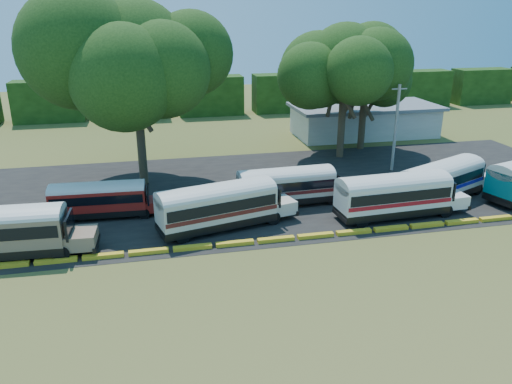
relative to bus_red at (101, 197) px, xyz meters
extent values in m
plane|color=#3F501A|center=(13.98, -8.34, -1.69)|extent=(160.00, 160.00, 0.00)
cube|color=black|center=(14.98, 3.66, -1.68)|extent=(64.00, 24.00, 0.02)
cube|color=yellow|center=(-5.52, -7.34, -1.54)|extent=(2.70, 0.45, 0.30)
cube|color=yellow|center=(-2.52, -7.34, -1.54)|extent=(2.70, 0.45, 0.30)
cube|color=yellow|center=(0.48, -7.34, -1.54)|extent=(2.70, 0.45, 0.30)
cube|color=yellow|center=(3.48, -7.34, -1.54)|extent=(2.70, 0.45, 0.30)
cube|color=yellow|center=(6.48, -7.34, -1.54)|extent=(2.70, 0.45, 0.30)
cube|color=yellow|center=(9.48, -7.34, -1.54)|extent=(2.70, 0.45, 0.30)
cube|color=yellow|center=(12.48, -7.34, -1.54)|extent=(2.70, 0.45, 0.30)
cube|color=yellow|center=(15.48, -7.34, -1.54)|extent=(2.70, 0.45, 0.30)
cube|color=yellow|center=(18.48, -7.34, -1.54)|extent=(2.70, 0.45, 0.30)
cube|color=yellow|center=(21.48, -7.34, -1.54)|extent=(2.70, 0.45, 0.30)
cube|color=yellow|center=(24.48, -7.34, -1.54)|extent=(2.70, 0.45, 0.30)
cube|color=yellow|center=(27.48, -7.34, -1.54)|extent=(2.70, 0.45, 0.30)
cube|color=yellow|center=(30.48, -7.34, -1.54)|extent=(2.70, 0.45, 0.30)
cube|color=beige|center=(31.98, 21.66, 0.11)|extent=(18.00, 8.00, 3.60)
cube|color=#54565B|center=(31.98, 21.66, 2.11)|extent=(19.00, 9.00, 0.40)
cube|color=black|center=(-10.02, 39.66, 1.31)|extent=(10.00, 4.00, 6.00)
cube|color=black|center=(1.98, 39.66, 1.31)|extent=(10.00, 4.00, 6.00)
cube|color=black|center=(13.98, 39.66, 1.31)|extent=(10.00, 4.00, 6.00)
cube|color=black|center=(25.98, 39.66, 1.31)|extent=(10.00, 4.00, 6.00)
cube|color=black|center=(37.98, 39.66, 1.31)|extent=(10.00, 4.00, 6.00)
cube|color=black|center=(49.98, 39.66, 1.31)|extent=(10.00, 4.00, 6.00)
cube|color=black|center=(61.98, 39.66, 1.31)|extent=(10.00, 4.00, 6.00)
cylinder|color=black|center=(-2.17, -7.18, -1.15)|extent=(1.10, 0.36, 1.09)
cylinder|color=black|center=(-2.06, -4.85, -1.15)|extent=(1.10, 0.36, 1.09)
cube|color=#876C55|center=(-0.92, -6.07, -0.66)|extent=(2.07, 2.49, 1.04)
cube|color=black|center=(-1.60, -6.04, 0.41)|extent=(0.28, 2.51, 1.50)
cube|color=black|center=(0.01, -6.12, -1.09)|extent=(0.32, 2.68, 0.33)
cylinder|color=black|center=(3.22, -1.09, -1.25)|extent=(0.90, 0.29, 0.89)
cylinder|color=black|center=(3.30, 0.82, -1.25)|extent=(0.90, 0.29, 0.89)
cylinder|color=black|center=(-2.83, -0.84, -1.25)|extent=(0.90, 0.29, 0.89)
cylinder|color=black|center=(-2.75, 1.07, -1.25)|extent=(0.90, 0.29, 0.89)
cube|color=black|center=(-0.21, 0.01, -1.11)|extent=(7.39, 2.53, 0.49)
cube|color=maroon|center=(-0.21, 0.01, -0.06)|extent=(7.39, 2.53, 1.63)
cube|color=black|center=(-0.21, 0.01, 0.14)|extent=(7.10, 2.57, 0.68)
ellipsoid|color=beige|center=(-0.21, 0.01, 0.76)|extent=(7.39, 2.53, 1.00)
cube|color=maroon|center=(4.24, -0.18, -0.85)|extent=(1.68, 2.03, 0.85)
cube|color=black|center=(3.68, -0.15, 0.02)|extent=(0.22, 2.05, 1.22)
cube|color=black|center=(5.00, -0.21, -1.20)|extent=(0.25, 2.19, 0.27)
cube|color=black|center=(-3.81, 0.16, -1.20)|extent=(0.25, 2.19, 0.27)
cylinder|color=black|center=(13.05, -4.40, -1.15)|extent=(1.12, 0.56, 1.08)
cylinder|color=black|center=(12.48, -2.15, -1.15)|extent=(1.12, 0.56, 1.08)
cylinder|color=black|center=(5.91, -6.20, -1.15)|extent=(1.12, 0.56, 1.08)
cylinder|color=black|center=(5.35, -3.95, -1.15)|extent=(1.12, 0.56, 1.08)
cube|color=black|center=(8.67, -4.31, -0.99)|extent=(9.27, 4.79, 0.60)
cube|color=beige|center=(8.67, -4.31, 0.29)|extent=(9.27, 4.79, 1.98)
cube|color=black|center=(8.67, -4.31, 0.53)|extent=(8.94, 4.77, 0.83)
cube|color=#531815|center=(8.67, -4.31, -0.10)|extent=(9.19, 4.81, 0.32)
ellipsoid|color=beige|center=(8.67, -4.31, 1.28)|extent=(9.27, 4.79, 1.22)
cube|color=beige|center=(13.92, -2.99, -0.66)|extent=(2.47, 2.78, 1.03)
cube|color=black|center=(13.26, -3.15, 0.39)|extent=(0.76, 2.45, 1.49)
cube|color=black|center=(14.81, -2.76, -1.10)|extent=(0.84, 2.62, 0.32)
cube|color=black|center=(4.42, -5.38, -1.10)|extent=(0.84, 2.62, 0.32)
cylinder|color=black|center=(18.98, -1.42, -1.20)|extent=(0.99, 0.32, 0.98)
cylinder|color=black|center=(18.89, 0.69, -1.20)|extent=(0.99, 0.32, 0.98)
cylinder|color=black|center=(12.29, -1.70, -1.20)|extent=(0.99, 0.32, 0.98)
cylinder|color=black|center=(12.21, 0.41, -1.20)|extent=(0.99, 0.32, 0.98)
cube|color=black|center=(15.10, -0.53, -1.05)|extent=(8.17, 2.79, 0.54)
cube|color=beige|center=(15.10, -0.53, 0.11)|extent=(8.17, 2.79, 1.80)
cube|color=black|center=(15.10, -0.53, 0.33)|extent=(7.85, 2.84, 0.76)
cube|color=#521515|center=(15.10, -0.53, -0.25)|extent=(8.09, 2.83, 0.30)
ellipsoid|color=beige|center=(15.10, -0.53, 1.01)|extent=(8.17, 2.79, 1.11)
cube|color=beige|center=(20.02, -0.32, -0.76)|extent=(1.86, 2.24, 0.94)
cube|color=black|center=(19.40, -0.35, 0.20)|extent=(0.24, 2.27, 1.35)
cube|color=black|center=(20.86, -0.29, -1.15)|extent=(0.28, 2.42, 0.30)
cube|color=black|center=(11.12, -0.69, -1.15)|extent=(0.28, 2.42, 0.30)
cylinder|color=black|center=(26.93, -5.94, -1.15)|extent=(1.11, 0.36, 1.09)
cylinder|color=black|center=(26.80, -3.61, -1.15)|extent=(1.11, 0.36, 1.09)
cylinder|color=black|center=(19.52, -6.33, -1.15)|extent=(1.11, 0.36, 1.09)
cylinder|color=black|center=(19.40, -4.00, -1.15)|extent=(1.11, 0.36, 1.09)
cube|color=black|center=(22.62, -5.00, -0.98)|extent=(9.07, 3.19, 0.60)
cube|color=silver|center=(22.62, -5.00, 0.31)|extent=(9.07, 3.19, 2.00)
cube|color=black|center=(22.62, -5.00, 0.55)|extent=(8.72, 3.24, 0.84)
cube|color=maroon|center=(22.62, -5.00, -0.09)|extent=(8.99, 3.23, 0.33)
ellipsoid|color=beige|center=(22.62, -5.00, 1.31)|extent=(9.07, 3.19, 1.23)
cube|color=silver|center=(28.06, -4.71, -0.66)|extent=(2.09, 2.50, 1.04)
cube|color=black|center=(27.38, -4.75, 0.41)|extent=(0.30, 2.51, 1.50)
cube|color=black|center=(28.99, -4.67, -1.09)|extent=(0.34, 2.68, 0.33)
cube|color=black|center=(18.21, -5.23, -1.09)|extent=(0.34, 2.68, 0.33)
cylinder|color=black|center=(32.70, -1.83, -1.16)|extent=(1.09, 0.71, 1.06)
cylinder|color=black|center=(31.75, 0.24, -1.16)|extent=(1.09, 0.71, 1.06)
cylinder|color=black|center=(26.12, -4.84, -1.16)|extent=(1.09, 0.71, 1.06)
cylinder|color=black|center=(25.17, -2.77, -1.16)|extent=(1.09, 0.71, 1.06)
cube|color=black|center=(28.45, -2.52, -1.00)|extent=(9.04, 6.05, 0.59)
cube|color=silver|center=(28.45, -2.52, 0.26)|extent=(9.04, 6.05, 1.95)
cube|color=black|center=(28.45, -2.52, 0.49)|extent=(8.75, 5.96, 0.82)
cube|color=#0D0F8A|center=(28.45, -2.52, -0.13)|extent=(8.98, 6.05, 0.32)
ellipsoid|color=beige|center=(28.45, -2.52, 1.23)|extent=(9.04, 6.05, 1.20)
cube|color=silver|center=(33.29, -0.31, -0.68)|extent=(2.71, 2.92, 1.01)
cube|color=black|center=(32.68, -0.58, 0.36)|extent=(1.16, 2.29, 1.46)
cube|color=black|center=(34.11, 0.07, -1.11)|extent=(1.26, 2.45, 0.32)
cube|color=black|center=(24.53, -4.31, -1.11)|extent=(1.26, 2.45, 0.32)
cylinder|color=black|center=(33.14, -3.48, -1.14)|extent=(1.16, 0.62, 1.12)
cube|color=black|center=(32.25, -4.99, -1.08)|extent=(0.97, 2.68, 0.33)
cylinder|color=#322319|center=(3.32, 7.61, 2.43)|extent=(0.80, 0.80, 8.24)
cylinder|color=#322319|center=(4.54, 8.06, 5.96)|extent=(1.42, 2.93, 4.68)
cylinder|color=#322319|center=(2.32, 8.45, 5.96)|extent=(2.24, 2.55, 4.68)
cylinder|color=#322319|center=(3.09, 6.33, 5.96)|extent=(2.99, 0.95, 4.68)
ellipsoid|color=black|center=(3.32, 7.61, 10.29)|extent=(13.39, 13.39, 9.82)
cylinder|color=#322319|center=(25.09, 12.47, 1.87)|extent=(0.80, 0.80, 7.12)
cylinder|color=#322319|center=(26.31, 12.92, 4.92)|extent=(1.31, 2.60, 4.08)
cylinder|color=#322319|center=(24.10, 13.31, 4.92)|extent=(2.01, 2.28, 4.08)
cylinder|color=#322319|center=(24.87, 11.19, 4.92)|extent=(2.64, 0.89, 4.08)
ellipsoid|color=black|center=(25.09, 12.47, 8.73)|extent=(11.38, 11.38, 8.35)
cylinder|color=#322319|center=(28.84, 15.31, 1.12)|extent=(0.80, 0.80, 5.62)
cylinder|color=#322319|center=(30.06, 15.76, 3.53)|extent=(1.14, 2.16, 3.26)
cylinder|color=#322319|center=(27.84, 16.15, 3.53)|extent=(1.71, 1.92, 3.26)
cylinder|color=#322319|center=(28.61, 14.03, 3.53)|extent=(2.18, 0.80, 3.26)
ellipsoid|color=black|center=(28.84, 15.31, 6.64)|extent=(7.96, 7.96, 5.84)
cylinder|color=gray|center=(28.53, 6.57, 2.72)|extent=(0.30, 0.30, 8.83)
cube|color=gray|center=(28.53, 6.57, 6.69)|extent=(1.60, 0.12, 0.12)
camera|label=1|loc=(4.13, -38.82, 14.06)|focal=35.00mm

